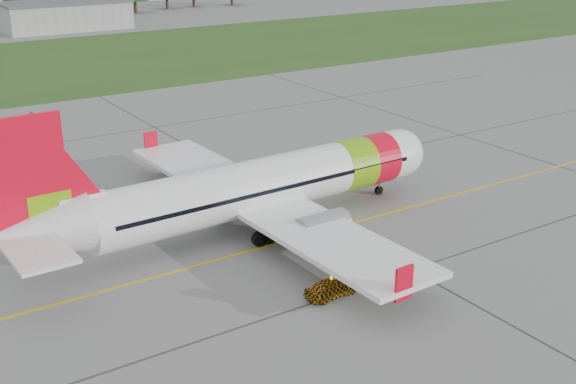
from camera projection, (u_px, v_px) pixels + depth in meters
ground at (278, 315)px, 40.22m from camera, size 320.00×320.00×0.00m
aircraft at (255, 188)px, 50.59m from camera, size 34.72×31.89×10.52m
follow_me_car at (331, 271)px, 41.63m from camera, size 1.16×1.36×3.29m
taxi_guideline at (211, 262)px, 46.47m from camera, size 120.00×0.25×0.02m
hangar_east at (66, 16)px, 144.36m from camera, size 24.00×12.00×5.20m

